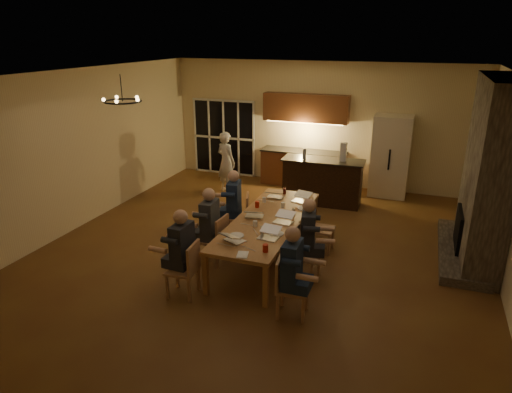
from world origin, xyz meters
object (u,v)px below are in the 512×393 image
(laptop_c, at_px, (254,211))
(standing_person, at_px, (226,162))
(can_right, at_px, (293,212))
(chair_left_mid, at_px, (212,239))
(bar_island, at_px, (322,182))
(mug_mid, at_px, (283,205))
(laptop_b, at_px, (268,232))
(person_right_mid, at_px, (308,239))
(bar_blender, at_px, (343,152))
(chair_right_mid, at_px, (305,255))
(mug_back, at_px, (264,200))
(can_cola, at_px, (285,191))
(plate_left, at_px, (236,236))
(plate_far, at_px, (304,208))
(laptop_a, at_px, (235,234))
(laptop_f, at_px, (301,196))
(can_silver, at_px, (262,230))
(bar_bottle, at_px, (304,154))
(dining_table, at_px, (268,238))
(person_right_near, at_px, (292,272))
(person_left_near, at_px, (183,252))
(person_left_far, at_px, (234,204))
(mug_front, at_px, (255,224))
(laptop_e, at_px, (276,192))
(chair_right_near, at_px, (293,287))
(person_left_mid, at_px, (210,226))
(refrigerator, at_px, (390,156))
(laptop_d, at_px, (283,217))
(chair_left_far, at_px, (237,216))
(redcup_near, at_px, (265,248))
(chandelier, at_px, (123,101))

(laptop_c, bearing_deg, standing_person, -70.47)
(can_right, bearing_deg, chair_left_mid, -144.75)
(bar_island, distance_m, mug_mid, 2.50)
(laptop_b, xyz_separation_m, laptop_c, (-0.53, 0.80, 0.00))
(person_right_mid, relative_size, bar_blender, 3.26)
(chair_left_mid, xyz_separation_m, chair_right_mid, (1.67, -0.01, 0.00))
(mug_back, bearing_deg, can_cola, 69.06)
(chair_left_mid, distance_m, person_right_mid, 1.70)
(person_right_mid, bearing_deg, plate_left, 99.81)
(plate_far, relative_size, bar_blender, 0.61)
(laptop_a, bearing_deg, standing_person, -41.30)
(chair_left_mid, bearing_deg, laptop_f, 147.21)
(chair_left_mid, distance_m, can_silver, 1.03)
(mug_mid, relative_size, can_cola, 0.83)
(standing_person, distance_m, bar_bottle, 2.09)
(dining_table, relative_size, person_right_near, 2.33)
(dining_table, height_order, mug_back, mug_back)
(person_left_near, relative_size, laptop_a, 4.31)
(dining_table, height_order, person_right_mid, person_right_mid)
(person_right_near, bearing_deg, mug_back, 27.19)
(bar_blender, bearing_deg, can_right, -94.07)
(person_left_far, xyz_separation_m, mug_front, (0.81, -1.00, 0.11))
(chair_left_mid, height_order, laptop_c, laptop_c)
(chair_left_mid, xyz_separation_m, mug_front, (0.74, 0.14, 0.36))
(plate_far, xyz_separation_m, bar_blender, (0.27, 2.43, 0.53))
(chair_left_mid, xyz_separation_m, laptop_e, (0.62, 1.65, 0.42))
(chair_right_near, bearing_deg, can_right, 9.52)
(chair_right_mid, xyz_separation_m, laptop_f, (-0.51, 1.58, 0.42))
(chair_left_mid, height_order, bar_bottle, bar_bottle)
(bar_island, distance_m, person_right_near, 4.73)
(person_left_mid, bearing_deg, person_right_mid, 88.48)
(mug_front, height_order, can_right, can_right)
(refrigerator, height_order, plate_left, refrigerator)
(laptop_b, bearing_deg, plate_far, 87.36)
(chair_right_near, xyz_separation_m, laptop_d, (-0.61, 1.51, 0.42))
(chair_left_far, height_order, plate_left, chair_left_far)
(chair_left_far, bearing_deg, laptop_e, 108.50)
(person_right_mid, height_order, laptop_f, person_right_mid)
(redcup_near, distance_m, can_cola, 2.66)
(redcup_near, bearing_deg, laptop_e, 104.30)
(mug_back, height_order, bar_blender, bar_blender)
(person_left_far, bearing_deg, laptop_b, 29.05)
(person_right_near, distance_m, can_right, 1.99)
(mug_front, relative_size, mug_mid, 1.00)
(chandelier, distance_m, laptop_b, 3.34)
(person_left_far, bearing_deg, chair_right_near, 28.51)
(bar_island, distance_m, standing_person, 2.49)
(bar_island, distance_m, person_left_mid, 3.81)
(chandelier, distance_m, bar_blender, 5.06)
(chandelier, xyz_separation_m, plate_far, (2.96, 1.18, -1.99))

